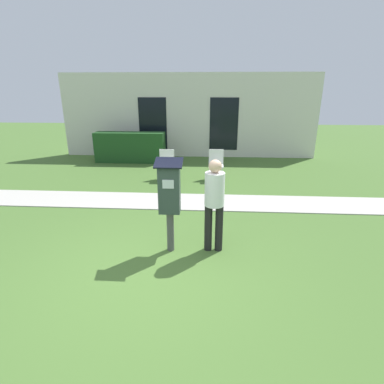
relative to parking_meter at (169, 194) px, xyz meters
The scene contains 8 objects.
ground_plane 1.26m from the parking_meter, 110.65° to the right, with size 40.00×40.00×0.00m, color #476B2D.
sidewalk 2.53m from the parking_meter, 96.53° to the left, with size 12.00×1.10×0.02m.
building_facade 7.59m from the parking_meter, 91.99° to the left, with size 10.00×0.26×3.20m.
parking_meter is the anchor object (origin of this frame).
person_standing 0.73m from the parking_meter, ahead, with size 0.32×0.32×1.58m.
outdoor_chair_left 4.28m from the parking_meter, 99.08° to the left, with size 0.44×0.44×0.90m.
outdoor_chair_middle 4.40m from the parking_meter, 79.27° to the left, with size 0.44×0.44×0.90m.
hedge_row 6.84m from the parking_meter, 110.19° to the left, with size 2.57×0.60×1.10m.
Camera 1 is at (0.91, -3.80, 2.63)m, focal length 28.00 mm.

